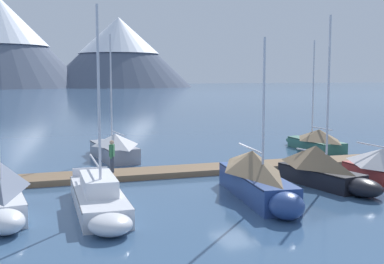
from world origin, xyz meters
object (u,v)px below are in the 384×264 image
(sailboat_mid_dock_port, at_px, (112,146))
(sailboat_end_of_dock, at_px, (315,140))
(person_on_dock, at_px, (112,154))
(sailboat_second_berth, at_px, (100,198))
(sailboat_far_berth, at_px, (323,168))
(sailboat_mid_dock_starboard, at_px, (257,177))

(sailboat_mid_dock_port, bearing_deg, sailboat_end_of_dock, -7.76)
(sailboat_end_of_dock, relative_size, person_on_dock, 4.58)
(sailboat_end_of_dock, bearing_deg, sailboat_second_berth, -149.54)
(sailboat_second_berth, xyz_separation_m, person_on_dock, (1.94, 5.96, 0.73))
(sailboat_mid_dock_port, height_order, sailboat_far_berth, sailboat_far_berth)
(sailboat_second_berth, bearing_deg, person_on_dock, 71.93)
(sailboat_second_berth, bearing_deg, sailboat_mid_dock_starboard, -4.29)
(sailboat_mid_dock_starboard, xyz_separation_m, sailboat_end_of_dock, (11.10, 10.93, -0.24))
(sailboat_second_berth, xyz_separation_m, sailboat_far_berth, (10.77, 0.39, 0.34))
(sailboat_second_berth, xyz_separation_m, sailboat_mid_dock_starboard, (6.63, -0.50, 0.41))
(sailboat_far_berth, bearing_deg, sailboat_second_berth, -177.94)
(sailboat_far_berth, distance_m, person_on_dock, 10.44)
(sailboat_end_of_dock, bearing_deg, sailboat_far_berth, -124.75)
(sailboat_second_berth, distance_m, sailboat_end_of_dock, 20.58)
(sailboat_second_berth, distance_m, sailboat_mid_dock_port, 12.86)
(sailboat_mid_dock_starboard, bearing_deg, person_on_dock, 125.99)
(person_on_dock, bearing_deg, sailboat_mid_dock_port, 76.22)
(sailboat_far_berth, bearing_deg, sailboat_end_of_dock, 55.25)
(sailboat_second_berth, xyz_separation_m, sailboat_mid_dock_port, (3.52, 12.37, 0.24))
(sailboat_second_berth, height_order, sailboat_mid_dock_starboard, sailboat_second_berth)
(sailboat_end_of_dock, bearing_deg, sailboat_mid_dock_port, 172.24)
(sailboat_mid_dock_port, relative_size, sailboat_far_berth, 0.98)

